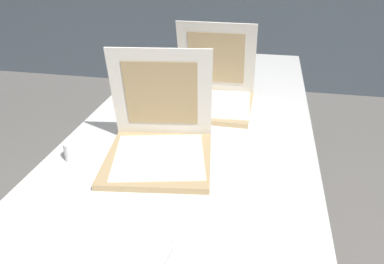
{
  "coord_description": "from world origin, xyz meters",
  "views": [
    {
      "loc": [
        0.27,
        -0.78,
        1.46
      ],
      "look_at": [
        0.02,
        0.48,
        0.79
      ],
      "focal_mm": 35.18,
      "sensor_mm": 36.0,
      "label": 1
    }
  ],
  "objects_px": {
    "cup_white_mid": "(127,107)",
    "cup_white_near_left": "(72,151)",
    "pizza_box_middle": "(212,95)",
    "cup_white_far": "(166,82)",
    "pizza_box_front": "(159,144)",
    "napkin_pile": "(197,256)",
    "table": "(196,134)"
  },
  "relations": [
    {
      "from": "pizza_box_middle",
      "to": "napkin_pile",
      "type": "distance_m",
      "value": 0.98
    },
    {
      "from": "pizza_box_front",
      "to": "napkin_pile",
      "type": "distance_m",
      "value": 0.51
    },
    {
      "from": "cup_white_far",
      "to": "pizza_box_middle",
      "type": "bearing_deg",
      "value": -33.01
    },
    {
      "from": "pizza_box_middle",
      "to": "cup_white_far",
      "type": "distance_m",
      "value": 0.34
    },
    {
      "from": "pizza_box_middle",
      "to": "cup_white_far",
      "type": "relative_size",
      "value": 5.61
    },
    {
      "from": "table",
      "to": "cup_white_mid",
      "type": "height_order",
      "value": "cup_white_mid"
    },
    {
      "from": "cup_white_mid",
      "to": "cup_white_near_left",
      "type": "distance_m",
      "value": 0.43
    },
    {
      "from": "pizza_box_front",
      "to": "cup_white_far",
      "type": "distance_m",
      "value": 0.72
    },
    {
      "from": "table",
      "to": "cup_white_far",
      "type": "relative_size",
      "value": 34.82
    },
    {
      "from": "pizza_box_front",
      "to": "napkin_pile",
      "type": "xyz_separation_m",
      "value": [
        0.23,
        -0.46,
        -0.05
      ]
    },
    {
      "from": "table",
      "to": "pizza_box_front",
      "type": "distance_m",
      "value": 0.31
    },
    {
      "from": "pizza_box_front",
      "to": "pizza_box_middle",
      "type": "relative_size",
      "value": 1.11
    },
    {
      "from": "cup_white_mid",
      "to": "napkin_pile",
      "type": "height_order",
      "value": "cup_white_mid"
    },
    {
      "from": "pizza_box_middle",
      "to": "cup_white_mid",
      "type": "xyz_separation_m",
      "value": [
        -0.37,
        -0.17,
        -0.02
      ]
    },
    {
      "from": "pizza_box_front",
      "to": "cup_white_far",
      "type": "bearing_deg",
      "value": 94.89
    },
    {
      "from": "pizza_box_front",
      "to": "cup_white_mid",
      "type": "relative_size",
      "value": 6.25
    },
    {
      "from": "pizza_box_middle",
      "to": "cup_white_near_left",
      "type": "height_order",
      "value": "pizza_box_middle"
    },
    {
      "from": "pizza_box_middle",
      "to": "cup_white_mid",
      "type": "distance_m",
      "value": 0.41
    },
    {
      "from": "pizza_box_middle",
      "to": "cup_white_near_left",
      "type": "relative_size",
      "value": 5.61
    },
    {
      "from": "pizza_box_front",
      "to": "table",
      "type": "bearing_deg",
      "value": 66.13
    },
    {
      "from": "table",
      "to": "napkin_pile",
      "type": "xyz_separation_m",
      "value": [
        0.15,
        -0.74,
        0.05
      ]
    },
    {
      "from": "cup_white_far",
      "to": "cup_white_near_left",
      "type": "relative_size",
      "value": 1.0
    },
    {
      "from": "pizza_box_middle",
      "to": "cup_white_far",
      "type": "height_order",
      "value": "pizza_box_middle"
    },
    {
      "from": "pizza_box_front",
      "to": "cup_white_mid",
      "type": "distance_m",
      "value": 0.43
    },
    {
      "from": "table",
      "to": "cup_white_far",
      "type": "xyz_separation_m",
      "value": [
        -0.24,
        0.41,
        0.08
      ]
    },
    {
      "from": "table",
      "to": "napkin_pile",
      "type": "distance_m",
      "value": 0.76
    },
    {
      "from": "table",
      "to": "pizza_box_middle",
      "type": "relative_size",
      "value": 6.21
    },
    {
      "from": "pizza_box_front",
      "to": "cup_white_near_left",
      "type": "relative_size",
      "value": 6.25
    },
    {
      "from": "pizza_box_front",
      "to": "cup_white_near_left",
      "type": "height_order",
      "value": "pizza_box_front"
    },
    {
      "from": "cup_white_near_left",
      "to": "napkin_pile",
      "type": "distance_m",
      "value": 0.66
    },
    {
      "from": "pizza_box_middle",
      "to": "cup_white_mid",
      "type": "height_order",
      "value": "pizza_box_middle"
    },
    {
      "from": "cup_white_far",
      "to": "cup_white_mid",
      "type": "height_order",
      "value": "same"
    }
  ]
}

